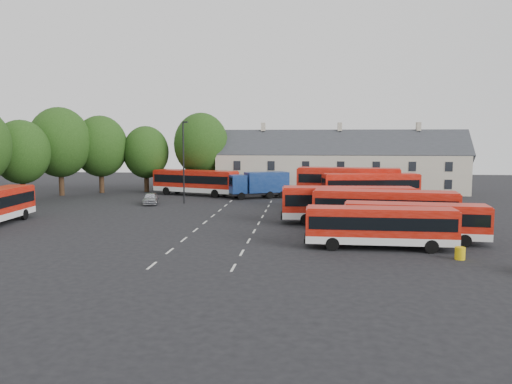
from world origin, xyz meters
TOP-DOWN VIEW (x-y plane):
  - ground at (0.00, 0.00)m, footprint 140.00×140.00m
  - lane_markings at (2.50, 2.00)m, footprint 5.15×33.80m
  - treeline at (-20.74, 19.36)m, footprint 29.92×32.59m
  - terrace_houses at (14.00, 30.00)m, footprint 35.70×7.13m
  - bus_row_a at (14.44, -7.79)m, footprint 10.33×2.64m
  - bus_row_b at (17.34, -5.34)m, footprint 10.50×3.39m
  - bus_row_c at (15.84, -0.30)m, footprint 12.08×4.10m
  - bus_row_d at (13.06, 2.68)m, footprint 11.98×3.32m
  - bus_row_e at (14.39, 6.62)m, footprint 9.94×3.01m
  - bus_dd_south at (16.00, 10.06)m, footprint 10.21×3.91m
  - bus_dd_north at (13.89, 12.51)m, footprint 11.34×4.19m
  - bus_north at (-5.83, 23.99)m, footprint 12.39×6.83m
  - box_truck at (3.23, 21.70)m, footprint 8.02×5.44m
  - silver_car at (-9.01, 14.14)m, footprint 2.50×4.39m
  - grit_bin at (19.09, -10.50)m, footprint 0.64×0.64m
  - lamppost at (-5.25, 15.37)m, footprint 0.68×0.29m

SIDE VIEW (x-z plane):
  - ground at x=0.00m, z-range 0.00..0.00m
  - lane_markings at x=2.50m, z-range 0.00..0.01m
  - grit_bin at x=19.09m, z-range 0.00..0.80m
  - silver_car at x=-9.01m, z-range 0.00..1.41m
  - bus_row_e at x=14.39m, z-range 0.28..3.05m
  - bus_row_a at x=14.44m, z-range 0.29..3.20m
  - bus_row_b at x=17.34m, z-range 0.29..3.21m
  - box_truck at x=3.23m, z-range 0.21..3.59m
  - bus_row_c at x=15.84m, z-range 0.34..3.69m
  - bus_row_d at x=13.06m, z-range 0.34..3.69m
  - bus_north at x=-5.83m, z-range 0.35..3.79m
  - bus_dd_south at x=16.00m, z-range 0.28..4.37m
  - bus_dd_north at x=13.89m, z-range 0.32..4.86m
  - terrace_houses at x=14.00m, z-range -1.17..8.89m
  - lamppost at x=-5.25m, z-range 0.33..10.09m
  - treeline at x=-20.74m, z-range 0.68..12.69m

